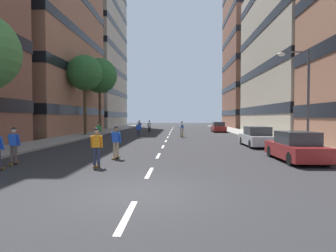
# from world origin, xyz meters

# --- Properties ---
(ground_plane) EXTENTS (149.69, 149.69, 0.00)m
(ground_plane) POSITION_xyz_m (0.00, 24.95, 0.00)
(ground_plane) COLOR #28282B
(sidewalk_left) EXTENTS (3.50, 68.61, 0.14)m
(sidewalk_left) POSITION_xyz_m (-10.11, 28.07, 0.07)
(sidewalk_left) COLOR gray
(sidewalk_left) RESTS_ON ground_plane
(sidewalk_right) EXTENTS (3.50, 68.61, 0.14)m
(sidewalk_right) POSITION_xyz_m (10.11, 28.07, 0.07)
(sidewalk_right) COLOR gray
(sidewalk_right) RESTS_ON ground_plane
(lane_markings) EXTENTS (0.16, 57.20, 0.01)m
(lane_markings) POSITION_xyz_m (0.00, 25.50, 0.00)
(lane_markings) COLOR silver
(lane_markings) RESTS_ON ground_plane
(building_left_mid) EXTENTS (16.32, 21.59, 30.74)m
(building_left_mid) POSITION_xyz_m (-19.96, 29.88, 15.46)
(building_left_mid) COLOR #9E6B51
(building_left_mid) RESTS_ON ground_plane
(building_left_far) EXTENTS (16.32, 19.80, 36.79)m
(building_left_far) POSITION_xyz_m (-19.96, 53.02, 18.49)
(building_left_far) COLOR #BCB29E
(building_left_far) RESTS_ON ground_plane
(building_right_mid) EXTENTS (16.32, 21.85, 21.19)m
(building_right_mid) POSITION_xyz_m (19.96, 29.88, 10.69)
(building_right_mid) COLOR #B2A893
(building_right_mid) RESTS_ON ground_plane
(building_right_far) EXTENTS (16.32, 16.61, 31.28)m
(building_right_far) POSITION_xyz_m (19.96, 53.02, 15.73)
(building_right_far) COLOR brown
(building_right_far) RESTS_ON ground_plane
(parked_car_near) EXTENTS (1.82, 4.40, 1.52)m
(parked_car_near) POSITION_xyz_m (7.16, 13.41, 0.70)
(parked_car_near) COLOR #B2B7BF
(parked_car_near) RESTS_ON ground_plane
(parked_car_mid) EXTENTS (1.82, 4.40, 1.52)m
(parked_car_mid) POSITION_xyz_m (7.16, 6.26, 0.70)
(parked_car_mid) COLOR maroon
(parked_car_mid) RESTS_ON ground_plane
(parked_car_far) EXTENTS (1.82, 4.40, 1.52)m
(parked_car_far) POSITION_xyz_m (7.16, 34.08, 0.70)
(parked_car_far) COLOR maroon
(parked_car_far) RESTS_ON ground_plane
(street_tree_mid) EXTENTS (4.23, 4.23, 9.55)m
(street_tree_mid) POSITION_xyz_m (-10.11, 25.43, 7.53)
(street_tree_mid) COLOR #4C3823
(street_tree_mid) RESTS_ON sidewalk_left
(street_tree_far) EXTENTS (4.96, 4.96, 10.51)m
(street_tree_far) POSITION_xyz_m (-10.11, 31.87, 8.14)
(street_tree_far) COLOR #4C3823
(street_tree_far) RESTS_ON sidewalk_left
(streetlamp_right) EXTENTS (2.13, 0.30, 6.50)m
(streetlamp_right) POSITION_xyz_m (9.39, 10.72, 4.14)
(streetlamp_right) COLOR #3F3F44
(streetlamp_right) RESTS_ON sidewalk_right
(skater_0) EXTENTS (0.54, 0.91, 1.78)m
(skater_0) POSITION_xyz_m (-3.08, 21.65, 0.98)
(skater_0) COLOR brown
(skater_0) RESTS_ON ground_plane
(skater_1) EXTENTS (0.57, 0.92, 1.78)m
(skater_1) POSITION_xyz_m (1.56, 23.12, 1.02)
(skater_1) COLOR brown
(skater_1) RESTS_ON ground_plane
(skater_2) EXTENTS (0.56, 0.92, 1.78)m
(skater_2) POSITION_xyz_m (-4.61, 33.44, 1.02)
(skater_2) COLOR brown
(skater_2) RESTS_ON ground_plane
(skater_4) EXTENTS (0.56, 0.92, 1.78)m
(skater_4) POSITION_xyz_m (-3.03, 32.41, 0.98)
(skater_4) COLOR brown
(skater_4) RESTS_ON ground_plane
(skater_5) EXTENTS (0.56, 0.92, 1.78)m
(skater_5) POSITION_xyz_m (-2.19, 6.73, 0.98)
(skater_5) COLOR brown
(skater_5) RESTS_ON ground_plane
(skater_6) EXTENTS (0.53, 0.90, 1.78)m
(skater_6) POSITION_xyz_m (-6.52, 18.55, 0.98)
(skater_6) COLOR brown
(skater_6) RESTS_ON ground_plane
(skater_7) EXTENTS (0.55, 0.92, 1.78)m
(skater_7) POSITION_xyz_m (-2.50, 4.16, 0.98)
(skater_7) COLOR brown
(skater_7) RESTS_ON ground_plane
(skater_8) EXTENTS (0.55, 0.91, 1.78)m
(skater_8) POSITION_xyz_m (-6.64, 4.76, 0.98)
(skater_8) COLOR brown
(skater_8) RESTS_ON ground_plane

